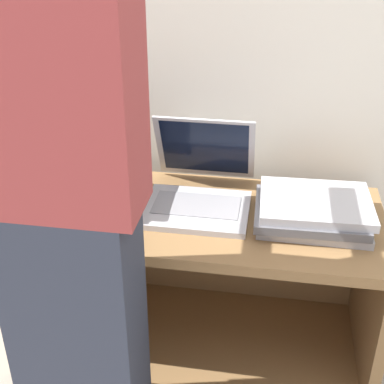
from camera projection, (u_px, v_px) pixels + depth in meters
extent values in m
cube|color=olive|center=(196.00, 217.00, 1.78)|extent=(1.23, 0.55, 0.04)
cube|color=olive|center=(196.00, 333.00, 2.03)|extent=(1.23, 0.55, 0.04)
cube|color=olive|center=(37.00, 262.00, 1.99)|extent=(0.04, 0.55, 0.48)
cube|color=olive|center=(370.00, 297.00, 1.82)|extent=(0.04, 0.55, 0.48)
cube|color=olive|center=(206.00, 239.00, 2.13)|extent=(1.16, 0.04, 0.48)
cube|color=#B7B7BC|center=(196.00, 210.00, 1.77)|extent=(0.35, 0.28, 0.02)
cube|color=gray|center=(197.00, 205.00, 1.77)|extent=(0.28, 0.15, 0.00)
cube|color=#B7B7BC|center=(205.00, 148.00, 1.88)|extent=(0.35, 0.12, 0.26)
cube|color=black|center=(205.00, 148.00, 1.87)|extent=(0.31, 0.10, 0.23)
cube|color=#232326|center=(89.00, 200.00, 1.82)|extent=(0.36, 0.29, 0.03)
cube|color=#232326|center=(88.00, 192.00, 1.81)|extent=(0.35, 0.28, 0.03)
cube|color=slate|center=(86.00, 184.00, 1.80)|extent=(0.35, 0.28, 0.03)
cube|color=#232326|center=(85.00, 179.00, 1.77)|extent=(0.35, 0.28, 0.03)
cube|color=#232326|center=(82.00, 169.00, 1.77)|extent=(0.36, 0.29, 0.03)
cube|color=#B7B7BC|center=(85.00, 162.00, 1.76)|extent=(0.35, 0.29, 0.03)
cube|color=#232326|center=(79.00, 155.00, 1.74)|extent=(0.36, 0.29, 0.03)
cube|color=#B7B7BC|center=(313.00, 218.00, 1.71)|extent=(0.35, 0.28, 0.03)
cube|color=slate|center=(310.00, 212.00, 1.69)|extent=(0.35, 0.29, 0.03)
cube|color=#B7B7BC|center=(316.00, 203.00, 1.69)|extent=(0.36, 0.29, 0.03)
cube|color=#2D3342|center=(80.00, 332.00, 1.48)|extent=(0.34, 0.20, 0.81)
cube|color=#993838|center=(45.00, 74.00, 1.14)|extent=(0.40, 0.20, 0.64)
cube|color=red|center=(74.00, 159.00, 1.67)|extent=(0.06, 0.02, 0.01)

